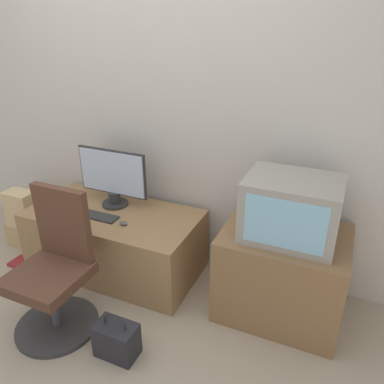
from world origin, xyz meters
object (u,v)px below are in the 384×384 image
at_px(crt_tv, 291,209).
at_px(handbag, 117,339).
at_px(main_monitor, 113,177).
at_px(keyboard, 94,215).
at_px(cardboard_box_lower, 27,235).
at_px(office_chair, 55,275).
at_px(book, 24,263).
at_px(mouse, 123,223).

xyz_separation_m(crt_tv, handbag, (-0.79, -0.73, -0.67)).
bearing_deg(handbag, crt_tv, 42.52).
relative_size(main_monitor, keyboard, 1.53).
bearing_deg(cardboard_box_lower, office_chair, -33.43).
height_order(crt_tv, cardboard_box_lower, crt_tv).
bearing_deg(handbag, book, 159.99).
bearing_deg(book, main_monitor, 31.22).
xyz_separation_m(keyboard, book, (-0.62, -0.18, -0.48)).
distance_m(keyboard, crt_tv, 1.40).
relative_size(handbag, book, 1.45).
relative_size(mouse, handbag, 0.20).
height_order(mouse, handbag, mouse).
height_order(mouse, crt_tv, crt_tv).
xyz_separation_m(keyboard, cardboard_box_lower, (-0.80, 0.05, -0.39)).
bearing_deg(keyboard, office_chair, -79.66).
bearing_deg(crt_tv, office_chair, -152.75).
relative_size(main_monitor, mouse, 9.60).
bearing_deg(keyboard, handbag, -47.18).
xyz_separation_m(handbag, book, (-1.19, 0.43, -0.10)).
xyz_separation_m(office_chair, cardboard_box_lower, (-0.90, 0.59, -0.27)).
height_order(main_monitor, cardboard_box_lower, main_monitor).
bearing_deg(book, handbag, -20.01).
xyz_separation_m(main_monitor, office_chair, (0.06, -0.76, -0.34)).
height_order(office_chair, handbag, office_chair).
bearing_deg(keyboard, main_monitor, 80.87).
bearing_deg(mouse, office_chair, -107.84).
distance_m(keyboard, handbag, 0.92).
distance_m(mouse, cardboard_box_lower, 1.14).
height_order(crt_tv, book, crt_tv).
height_order(main_monitor, mouse, main_monitor).
height_order(keyboard, crt_tv, crt_tv).
bearing_deg(keyboard, book, -163.70).
relative_size(keyboard, cardboard_box_lower, 1.15).
distance_m(mouse, crt_tv, 1.14).
bearing_deg(handbag, mouse, 117.36).
bearing_deg(cardboard_box_lower, keyboard, -3.89).
distance_m(main_monitor, cardboard_box_lower, 1.05).
xyz_separation_m(keyboard, crt_tv, (1.37, 0.11, 0.29)).
bearing_deg(handbag, main_monitor, 122.80).
bearing_deg(office_chair, keyboard, 100.34).
xyz_separation_m(main_monitor, book, (-0.66, -0.40, -0.71)).
height_order(keyboard, mouse, mouse).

